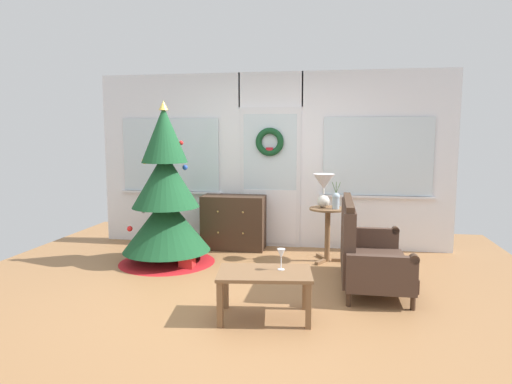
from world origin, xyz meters
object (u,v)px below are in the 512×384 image
Objects in this scene: side_table at (328,224)px; wine_glass at (281,255)px; coffee_table at (265,279)px; flower_vase at (336,200)px; christmas_tree at (166,202)px; dresser_cabinet at (234,222)px; table_lamp at (324,186)px; gift_box at (187,262)px; settee_sofa at (365,253)px.

side_table is 3.63× the size of wine_glass.
side_table is 2.06m from coffee_table.
flower_vase reaches higher than side_table.
christmas_tree reaches higher than dresser_cabinet.
table_lamp reaches higher than dresser_cabinet.
flower_vase is at bearing 75.26° from wine_glass.
gift_box is (0.35, -0.24, -0.71)m from christmas_tree.
coffee_table is 1.81m from gift_box.
christmas_tree is 2.06m from table_lamp.
christmas_tree is 11.88× the size of gift_box.
gift_box is at bearing 131.41° from coffee_table.
gift_box is (-0.35, -1.08, -0.30)m from dresser_cabinet.
dresser_cabinet is 1.18m from gift_box.
christmas_tree is at bearing 168.14° from settee_sofa.
coffee_table is at bearing -104.78° from side_table.
wine_glass is (1.67, -1.50, -0.22)m from christmas_tree.
wine_glass is at bearing -104.74° from flower_vase.
coffee_table is at bearing -48.59° from gift_box.
side_table is 0.50m from table_lamp.
christmas_tree is at bearing -170.70° from flower_vase.
settee_sofa is (2.48, -0.52, -0.42)m from christmas_tree.
flower_vase is at bearing 9.30° from christmas_tree.
coffee_table is (-0.95, -1.05, -0.01)m from settee_sofa.
settee_sofa is 1.28m from wine_glass.
dresser_cabinet is 2.56m from coffee_table.
settee_sofa is 1.03m from side_table.
wine_glass is 1.89m from gift_box.
flower_vase is at bearing -32.01° from table_lamp.
christmas_tree is 10.66× the size of wine_glass.
side_table is 1.95m from wine_glass.
settee_sofa is 1.98× the size of side_table.
coffee_table is at bearing -45.81° from christmas_tree.
table_lamp is at bearing -16.99° from dresser_cabinet.
settee_sofa is at bearing 48.00° from coffee_table.
christmas_tree reaches higher than side_table.
flower_vase reaches higher than dresser_cabinet.
flower_vase is at bearing 72.05° from coffee_table.
wine_glass is (0.14, 0.08, 0.21)m from coffee_table.
dresser_cabinet reaches higher than side_table.
flower_vase is at bearing 110.39° from settee_sofa.
dresser_cabinet is 1.43m from side_table.
christmas_tree is 4.72× the size of table_lamp.
settee_sofa is 1.25m from table_lamp.
settee_sofa is at bearing -37.58° from dresser_cabinet.
settee_sofa is at bearing -63.53° from table_lamp.
side_table is (1.35, -0.44, 0.11)m from dresser_cabinet.
dresser_cabinet is (0.70, 0.85, -0.40)m from christmas_tree.
settee_sofa is at bearing -7.62° from gift_box.
table_lamp is at bearing 147.99° from flower_vase.
settee_sofa is at bearing 50.23° from wine_glass.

